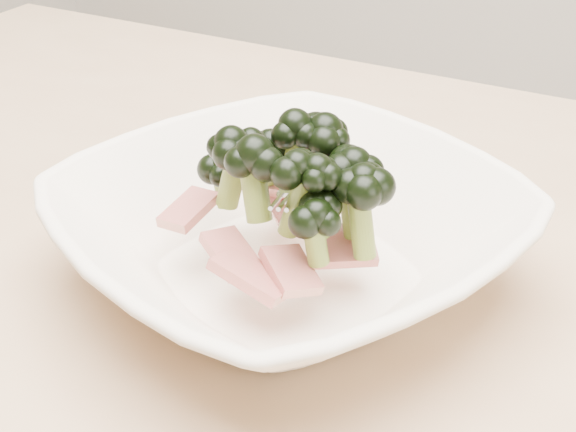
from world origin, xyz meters
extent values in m
cube|color=tan|center=(0.00, 0.00, 0.73)|extent=(1.20, 0.80, 0.04)
cylinder|color=tan|center=(-0.55, 0.35, 0.35)|extent=(0.06, 0.06, 0.71)
imported|color=white|center=(0.04, -0.02, 0.79)|extent=(0.38, 0.38, 0.07)
cylinder|color=#5D6E24|center=(0.09, -0.03, 0.81)|extent=(0.02, 0.02, 0.05)
ellipsoid|color=black|center=(0.09, -0.03, 0.84)|extent=(0.04, 0.04, 0.03)
cylinder|color=#5D6E24|center=(0.06, -0.04, 0.82)|extent=(0.02, 0.02, 0.05)
ellipsoid|color=black|center=(0.06, -0.04, 0.85)|extent=(0.03, 0.03, 0.03)
cylinder|color=#5D6E24|center=(0.00, 0.01, 0.81)|extent=(0.02, 0.01, 0.03)
ellipsoid|color=black|center=(0.00, 0.01, 0.83)|extent=(0.03, 0.03, 0.02)
cylinder|color=#5D6E24|center=(0.07, -0.05, 0.81)|extent=(0.02, 0.01, 0.03)
ellipsoid|color=black|center=(0.07, -0.05, 0.83)|extent=(0.03, 0.03, 0.03)
cylinder|color=#5D6E24|center=(0.01, 0.01, 0.81)|extent=(0.01, 0.02, 0.04)
ellipsoid|color=black|center=(0.01, 0.01, 0.83)|extent=(0.03, 0.03, 0.03)
cylinder|color=#5D6E24|center=(0.05, 0.01, 0.83)|extent=(0.02, 0.03, 0.04)
ellipsoid|color=black|center=(0.05, 0.01, 0.85)|extent=(0.04, 0.04, 0.03)
cylinder|color=#5D6E24|center=(0.03, 0.00, 0.83)|extent=(0.02, 0.02, 0.04)
ellipsoid|color=black|center=(0.03, 0.00, 0.86)|extent=(0.04, 0.04, 0.03)
cylinder|color=#5D6E24|center=(0.00, -0.02, 0.82)|extent=(0.02, 0.02, 0.04)
ellipsoid|color=black|center=(0.00, -0.02, 0.85)|extent=(0.04, 0.04, 0.03)
cylinder|color=#5D6E24|center=(-0.02, 0.00, 0.80)|extent=(0.02, 0.02, 0.03)
ellipsoid|color=black|center=(-0.02, 0.00, 0.81)|extent=(0.03, 0.03, 0.03)
cylinder|color=#5D6E24|center=(0.07, -0.04, 0.81)|extent=(0.02, 0.02, 0.03)
ellipsoid|color=black|center=(0.07, -0.04, 0.83)|extent=(0.03, 0.03, 0.03)
cylinder|color=#5D6E24|center=(0.02, 0.04, 0.80)|extent=(0.02, 0.02, 0.04)
ellipsoid|color=black|center=(0.02, 0.04, 0.83)|extent=(0.04, 0.04, 0.03)
cylinder|color=#5D6E24|center=(0.00, 0.00, 0.82)|extent=(0.02, 0.02, 0.04)
ellipsoid|color=black|center=(0.00, 0.00, 0.84)|extent=(0.03, 0.03, 0.02)
cylinder|color=#5D6E24|center=(0.08, -0.01, 0.82)|extent=(0.02, 0.02, 0.05)
ellipsoid|color=black|center=(0.08, -0.01, 0.84)|extent=(0.04, 0.04, 0.03)
cylinder|color=#5D6E24|center=(0.03, -0.04, 0.83)|extent=(0.03, 0.02, 0.04)
ellipsoid|color=black|center=(0.03, -0.04, 0.85)|extent=(0.04, 0.04, 0.03)
cylinder|color=#5D6E24|center=(0.07, -0.04, 0.82)|extent=(0.02, 0.02, 0.04)
ellipsoid|color=black|center=(0.07, -0.04, 0.85)|extent=(0.03, 0.03, 0.03)
cube|color=maroon|center=(0.05, -0.08, 0.79)|extent=(0.05, 0.03, 0.02)
cube|color=maroon|center=(-0.02, -0.04, 0.80)|extent=(0.02, 0.04, 0.01)
cube|color=maroon|center=(0.06, -0.07, 0.79)|extent=(0.05, 0.05, 0.02)
cube|color=maroon|center=(0.02, 0.02, 0.80)|extent=(0.05, 0.04, 0.02)
cube|color=maroon|center=(0.02, -0.07, 0.79)|extent=(0.05, 0.04, 0.02)
cube|color=maroon|center=(0.02, 0.05, 0.79)|extent=(0.06, 0.06, 0.02)
cube|color=maroon|center=(0.02, 0.01, 0.79)|extent=(0.06, 0.05, 0.02)
cube|color=maroon|center=(0.08, -0.02, 0.79)|extent=(0.05, 0.05, 0.02)
camera|label=1|loc=(0.25, -0.42, 1.07)|focal=50.00mm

